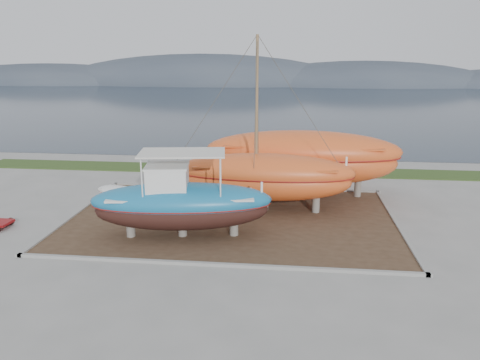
# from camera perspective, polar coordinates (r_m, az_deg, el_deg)

# --- Properties ---
(ground) EXTENTS (140.00, 140.00, 0.00)m
(ground) POSITION_cam_1_polar(r_m,az_deg,el_deg) (22.92, -2.27, -8.18)
(ground) COLOR gray
(ground) RESTS_ON ground
(dirt_patch) EXTENTS (18.00, 12.00, 0.06)m
(dirt_patch) POSITION_cam_1_polar(r_m,az_deg,el_deg) (26.59, -1.00, -4.72)
(dirt_patch) COLOR #422D1E
(dirt_patch) RESTS_ON ground
(curb_frame) EXTENTS (18.60, 12.60, 0.15)m
(curb_frame) POSITION_cam_1_polar(r_m,az_deg,el_deg) (26.58, -1.00, -4.63)
(curb_frame) COLOR gray
(curb_frame) RESTS_ON ground
(grass_strip) EXTENTS (44.00, 3.00, 0.08)m
(grass_strip) POSITION_cam_1_polar(r_m,az_deg,el_deg) (37.54, 1.20, 1.25)
(grass_strip) COLOR #284219
(grass_strip) RESTS_ON ground
(sea) EXTENTS (260.00, 100.00, 0.04)m
(sea) POSITION_cam_1_polar(r_m,az_deg,el_deg) (91.31, 4.28, 9.45)
(sea) COLOR #1A2735
(sea) RESTS_ON ground
(mountain_ridge) EXTENTS (200.00, 36.00, 20.00)m
(mountain_ridge) POSITION_cam_1_polar(r_m,az_deg,el_deg) (146.12, 5.09, 11.58)
(mountain_ridge) COLOR #333D49
(mountain_ridge) RESTS_ON ground
(blue_caique) EXTENTS (9.42, 4.10, 4.38)m
(blue_caique) POSITION_cam_1_polar(r_m,az_deg,el_deg) (23.57, -7.16, -1.79)
(blue_caique) COLOR #1A71A3
(blue_caique) RESTS_ON dirt_patch
(white_dinghy) EXTENTS (3.95, 2.65, 1.11)m
(white_dinghy) POSITION_cam_1_polar(r_m,az_deg,el_deg) (29.64, -14.15, -1.89)
(white_dinghy) COLOR white
(white_dinghy) RESTS_ON dirt_patch
(orange_sailboat) EXTENTS (10.49, 3.29, 10.03)m
(orange_sailboat) POSITION_cam_1_polar(r_m,az_deg,el_deg) (26.79, 3.17, 6.55)
(orange_sailboat) COLOR #D85521
(orange_sailboat) RESTS_ON dirt_patch
(orange_bare_hull) EXTENTS (12.64, 3.92, 4.13)m
(orange_bare_hull) POSITION_cam_1_polar(r_m,az_deg,el_deg) (30.70, 7.59, 1.95)
(orange_bare_hull) COLOR #D85521
(orange_bare_hull) RESTS_ON dirt_patch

